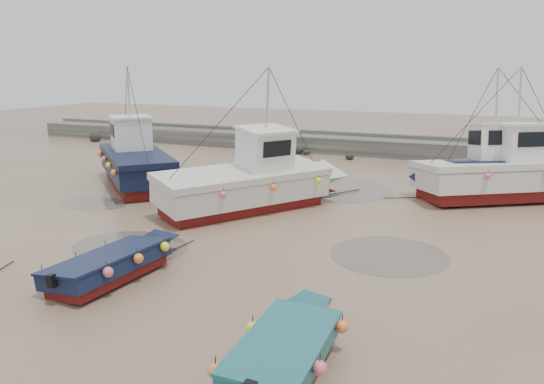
{
  "coord_description": "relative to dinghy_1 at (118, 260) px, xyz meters",
  "views": [
    {
      "loc": [
        8.59,
        -15.65,
        6.21
      ],
      "look_at": [
        0.45,
        3.03,
        1.4
      ],
      "focal_mm": 35.0,
      "sensor_mm": 36.0,
      "label": 1
    }
  ],
  "objects": [
    {
      "name": "ground",
      "position": [
        1.7,
        3.67,
        -0.54
      ],
      "size": [
        120.0,
        120.0,
        0.0
      ],
      "primitive_type": "plane",
      "color": "#95775C",
      "rests_on": "ground"
    },
    {
      "name": "seawall",
      "position": [
        1.75,
        25.66,
        0.08
      ],
      "size": [
        60.0,
        4.92,
        1.5
      ],
      "color": "slate",
      "rests_on": "ground"
    },
    {
      "name": "puddle_a",
      "position": [
        -1.46,
        2.38,
        -0.54
      ],
      "size": [
        4.36,
        4.36,
        0.01
      ],
      "primitive_type": "cylinder",
      "color": "#574E45",
      "rests_on": "ground"
    },
    {
      "name": "puddle_b",
      "position": [
        7.15,
        5.19,
        -0.54
      ],
      "size": [
        3.99,
        3.99,
        0.01
      ],
      "primitive_type": "cylinder",
      "color": "#574E45",
      "rests_on": "ground"
    },
    {
      "name": "puddle_c",
      "position": [
        -6.93,
        6.67,
        -0.54
      ],
      "size": [
        3.42,
        3.42,
        0.01
      ],
      "primitive_type": "cylinder",
      "color": "#574E45",
      "rests_on": "ground"
    },
    {
      "name": "puddle_d",
      "position": [
        2.63,
        14.09,
        -0.54
      ],
      "size": [
        5.88,
        5.88,
        0.01
      ],
      "primitive_type": "cylinder",
      "color": "#574E45",
      "rests_on": "ground"
    },
    {
      "name": "dinghy_1",
      "position": [
        0.0,
        0.0,
        0.0
      ],
      "size": [
        2.45,
        6.23,
        1.43
      ],
      "rotation": [
        0.0,
        0.0,
        -0.08
      ],
      "color": "maroon",
      "rests_on": "ground"
    },
    {
      "name": "dinghy_2",
      "position": [
        6.56,
        -2.54,
        0.01
      ],
      "size": [
        2.11,
        5.73,
        1.43
      ],
      "rotation": [
        0.0,
        0.0,
        0.04
      ],
      "color": "maroon",
      "rests_on": "ground"
    },
    {
      "name": "cabin_boat_0",
      "position": [
        -7.89,
        10.99,
        0.76
      ],
      "size": [
        9.11,
        8.67,
        6.22
      ],
      "rotation": [
        0.0,
        0.0,
        0.82
      ],
      "color": "maroon",
      "rests_on": "ground"
    },
    {
      "name": "cabin_boat_1",
      "position": [
        0.36,
        8.85,
        0.77
      ],
      "size": [
        7.02,
        9.95,
        6.22
      ],
      "rotation": [
        0.0,
        0.0,
        -0.56
      ],
      "color": "maroon",
      "rests_on": "ground"
    },
    {
      "name": "cabin_boat_2",
      "position": [
        10.37,
        15.41,
        0.82
      ],
      "size": [
        8.97,
        5.38,
        6.22
      ],
      "rotation": [
        0.0,
        0.0,
        2.03
      ],
      "color": "maroon",
      "rests_on": "ground"
    },
    {
      "name": "cabin_boat_3",
      "position": [
        10.78,
        15.27,
        0.78
      ],
      "size": [
        9.77,
        7.38,
        6.22
      ],
      "rotation": [
        0.0,
        0.0,
        -0.99
      ],
      "color": "maroon",
      "rests_on": "ground"
    },
    {
      "name": "person",
      "position": [
        -1.49,
        11.07,
        -0.54
      ],
      "size": [
        0.67,
        0.54,
        1.6
      ],
      "primitive_type": "imported",
      "rotation": [
        0.0,
        0.0,
        3.43
      ],
      "color": "#19193B",
      "rests_on": "ground"
    }
  ]
}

